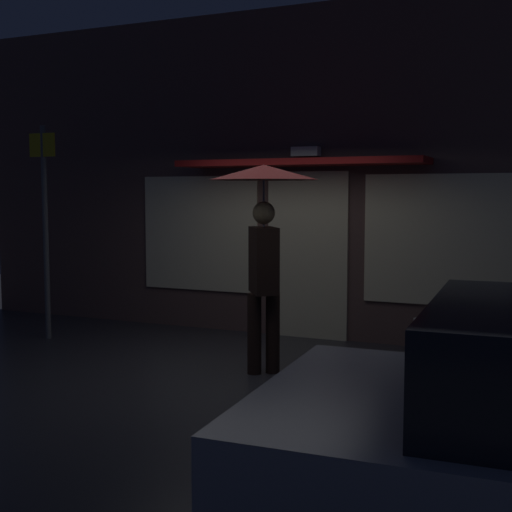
% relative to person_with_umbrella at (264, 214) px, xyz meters
% --- Properties ---
extents(ground_plane, '(18.00, 18.00, 0.00)m').
position_rel_person_with_umbrella_xyz_m(ground_plane, '(-0.18, -0.29, -1.70)').
color(ground_plane, '#2D2D33').
extents(building_facade, '(10.62, 1.00, 4.34)m').
position_rel_person_with_umbrella_xyz_m(building_facade, '(-0.18, 2.05, 0.45)').
color(building_facade, brown).
rests_on(building_facade, ground).
extents(person_with_umbrella, '(1.15, 1.15, 2.21)m').
position_rel_person_with_umbrella_xyz_m(person_with_umbrella, '(0.00, 0.00, 0.00)').
color(person_with_umbrella, black).
rests_on(person_with_umbrella, ground).
extents(street_sign_post, '(0.40, 0.07, 2.78)m').
position_rel_person_with_umbrella_xyz_m(street_sign_post, '(-3.30, 0.47, -0.14)').
color(street_sign_post, '#595B60').
rests_on(street_sign_post, ground).
extents(sidewalk_bollard, '(0.24, 0.24, 0.53)m').
position_rel_person_with_umbrella_xyz_m(sidewalk_bollard, '(1.51, 0.98, -1.44)').
color(sidewalk_bollard, '#9E998E').
rests_on(sidewalk_bollard, ground).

